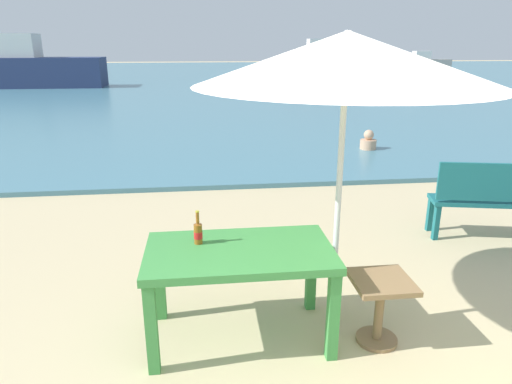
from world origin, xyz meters
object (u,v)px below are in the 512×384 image
at_px(side_table_wood, 380,301).
at_px(swimmer_person, 368,142).
at_px(bench_teal_center, 487,196).
at_px(boat_fishing_trawler, 325,57).
at_px(patio_umbrella, 347,59).
at_px(picnic_table_green, 240,262).
at_px(beer_bottle_amber, 198,232).
at_px(boat_tanker, 424,63).
at_px(boat_cargo_ship, 28,68).

relative_size(side_table_wood, swimmer_person, 1.32).
xyz_separation_m(bench_teal_center, boat_fishing_trawler, (8.34, 38.49, 0.46)).
bearing_deg(side_table_wood, patio_umbrella, 150.33).
distance_m(side_table_wood, boat_fishing_trawler, 41.54).
bearing_deg(picnic_table_green, beer_bottle_amber, 155.77).
xyz_separation_m(swimmer_person, boat_tanker, (15.58, 29.37, 0.39)).
height_order(side_table_wood, boat_cargo_ship, boat_cargo_ship).
height_order(patio_umbrella, boat_cargo_ship, boat_cargo_ship).
xyz_separation_m(patio_umbrella, bench_teal_center, (2.27, 1.57, -1.58)).
bearing_deg(patio_umbrella, boat_cargo_ship, 113.57).
height_order(side_table_wood, swimmer_person, side_table_wood).
distance_m(picnic_table_green, boat_fishing_trawler, 41.63).
bearing_deg(bench_teal_center, boat_tanker, 64.98).
relative_size(picnic_table_green, boat_tanker, 0.33).
bearing_deg(boat_fishing_trawler, boat_tanker, -31.54).
relative_size(boat_cargo_ship, boat_tanker, 1.70).
bearing_deg(picnic_table_green, bench_teal_center, 27.54).
bearing_deg(side_table_wood, beer_bottle_amber, 166.60).
xyz_separation_m(side_table_wood, boat_cargo_ship, (-9.93, 22.21, 0.67)).
distance_m(beer_bottle_amber, patio_umbrella, 1.64).
relative_size(beer_bottle_amber, swimmer_person, 0.65).
distance_m(swimmer_person, boat_cargo_ship, 20.03).
xyz_separation_m(picnic_table_green, side_table_wood, (1.05, -0.19, -0.30)).
bearing_deg(swimmer_person, boat_tanker, 62.05).
bearing_deg(bench_teal_center, side_table_wood, -138.07).
bearing_deg(side_table_wood, picnic_table_green, 169.96).
bearing_deg(side_table_wood, boat_fishing_trawler, 75.66).
distance_m(picnic_table_green, beer_bottle_amber, 0.39).
xyz_separation_m(beer_bottle_amber, side_table_wood, (1.35, -0.32, -0.50)).
distance_m(beer_bottle_amber, swimmer_person, 6.96).
bearing_deg(boat_cargo_ship, patio_umbrella, -66.43).
height_order(boat_cargo_ship, boat_tanker, boat_cargo_ship).
bearing_deg(beer_bottle_amber, boat_tanker, 61.57).
bearing_deg(bench_teal_center, boat_fishing_trawler, 77.77).
relative_size(beer_bottle_amber, patio_umbrella, 0.12).
relative_size(patio_umbrella, bench_teal_center, 1.84).
height_order(bench_teal_center, boat_cargo_ship, boat_cargo_ship).
height_order(swimmer_person, boat_fishing_trawler, boat_fishing_trawler).
bearing_deg(patio_umbrella, side_table_wood, -29.67).
bearing_deg(picnic_table_green, boat_tanker, 62.04).
distance_m(picnic_table_green, bench_teal_center, 3.39).
distance_m(picnic_table_green, patio_umbrella, 1.64).
distance_m(swimmer_person, boat_tanker, 33.25).
bearing_deg(picnic_table_green, boat_fishing_trawler, 74.19).
relative_size(picnic_table_green, beer_bottle_amber, 5.28).
bearing_deg(boat_cargo_ship, swimmer_person, -52.74).
distance_m(side_table_wood, swimmer_person, 6.65).
bearing_deg(bench_teal_center, patio_umbrella, -145.27).
relative_size(picnic_table_green, bench_teal_center, 1.12).
relative_size(boat_cargo_ship, boat_fishing_trawler, 1.02).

